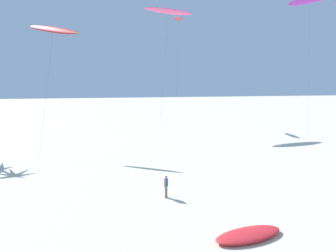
# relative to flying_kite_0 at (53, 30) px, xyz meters

# --- Properties ---
(flying_kite_0) EXTENTS (7.04, 7.96, 16.20)m
(flying_kite_0) POSITION_rel_flying_kite_0_xyz_m (0.00, 0.00, 0.00)
(flying_kite_0) COLOR red
(flying_kite_0) RESTS_ON ground
(flying_kite_1) EXTENTS (8.93, 7.47, 21.06)m
(flying_kite_1) POSITION_rel_flying_kite_0_xyz_m (17.56, 13.79, 5.31)
(flying_kite_1) COLOR #EA5193
(flying_kite_1) RESTS_ON ground
(flying_kite_2) EXTENTS (6.18, 8.69, 22.72)m
(flying_kite_2) POSITION_rel_flying_kite_0_xyz_m (40.02, 6.91, 6.67)
(flying_kite_2) COLOR purple
(flying_kite_2) RESTS_ON ground
(flying_kite_5) EXTENTS (3.19, 12.40, 20.81)m
(flying_kite_5) POSITION_rel_flying_kite_0_xyz_m (20.63, 20.24, 5.16)
(flying_kite_5) COLOR red
(flying_kite_5) RESTS_ON ground
(grounded_kite_0) EXTENTS (4.66, 2.83, 0.40)m
(grounded_kite_0) POSITION_rel_flying_kite_0_xyz_m (14.04, -29.44, -14.84)
(grounded_kite_0) COLOR red
(grounded_kite_0) RESTS_ON ground
(person_foreground_walker) EXTENTS (0.33, 0.45, 1.72)m
(person_foreground_walker) POSITION_rel_flying_kite_0_xyz_m (10.60, -22.02, -14.10)
(person_foreground_walker) COLOR slate
(person_foreground_walker) RESTS_ON ground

